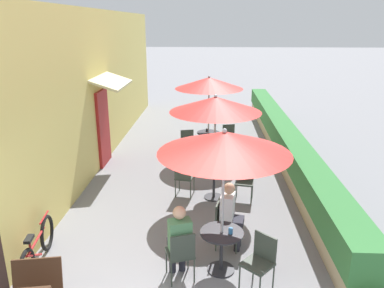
% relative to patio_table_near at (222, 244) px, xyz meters
% --- Properties ---
extents(cafe_facade_wall, '(0.98, 14.24, 4.20)m').
position_rel_patio_table_near_xyz_m(cafe_facade_wall, '(-3.34, 5.33, 1.61)').
color(cafe_facade_wall, '#E0CC6B').
rests_on(cafe_facade_wall, ground_plane).
extents(planter_hedge, '(0.60, 13.24, 1.01)m').
position_rel_patio_table_near_xyz_m(planter_hedge, '(1.96, 5.36, 0.05)').
color(planter_hedge, tan).
rests_on(planter_hedge, ground_plane).
extents(patio_table_near, '(0.69, 0.69, 0.71)m').
position_rel_patio_table_near_xyz_m(patio_table_near, '(0.00, 0.00, 0.00)').
color(patio_table_near, '#28282D').
rests_on(patio_table_near, ground_plane).
extents(patio_umbrella_near, '(1.98, 1.98, 2.40)m').
position_rel_patio_table_near_xyz_m(patio_umbrella_near, '(0.00, 0.00, 1.70)').
color(patio_umbrella_near, '#B7B7BC').
rests_on(patio_umbrella_near, ground_plane).
extents(cafe_chair_near_left, '(0.51, 0.51, 0.87)m').
position_rel_patio_table_near_xyz_m(cafe_chair_near_left, '(-0.62, -0.29, 0.03)').
color(cafe_chair_near_left, '#384238').
rests_on(cafe_chair_near_left, ground_plane).
extents(seated_patron_near_left, '(0.43, 0.48, 1.25)m').
position_rel_patio_table_near_xyz_m(seated_patron_near_left, '(-0.66, -0.19, 0.20)').
color(seated_patron_near_left, '#23232D').
rests_on(seated_patron_near_left, ground_plane).
extents(cafe_chair_near_right, '(0.56, 0.56, 0.87)m').
position_rel_patio_table_near_xyz_m(cafe_chair_near_right, '(0.57, -0.39, 0.03)').
color(cafe_chair_near_right, '#384238').
rests_on(cafe_chair_near_right, ground_plane).
extents(cafe_chair_near_back, '(0.47, 0.47, 0.87)m').
position_rel_patio_table_near_xyz_m(cafe_chair_near_back, '(0.06, 0.69, 0.03)').
color(cafe_chair_near_back, '#384238').
rests_on(cafe_chair_near_back, ground_plane).
extents(seated_patron_near_back, '(0.45, 0.39, 1.25)m').
position_rel_patio_table_near_xyz_m(seated_patron_near_back, '(0.17, 0.67, 0.20)').
color(seated_patron_near_back, '#23232D').
rests_on(seated_patron_near_back, ground_plane).
extents(coffee_cup_near, '(0.07, 0.07, 0.09)m').
position_rel_patio_table_near_xyz_m(coffee_cup_near, '(0.13, -0.03, 0.27)').
color(coffee_cup_near, teal).
rests_on(coffee_cup_near, patio_table_near).
extents(patio_table_mid, '(0.69, 0.69, 0.71)m').
position_rel_patio_table_near_xyz_m(patio_table_mid, '(-0.10, 2.66, 0.00)').
color(patio_table_mid, '#28282D').
rests_on(patio_table_mid, ground_plane).
extents(patio_umbrella_mid, '(1.98, 1.98, 2.40)m').
position_rel_patio_table_near_xyz_m(patio_umbrella_mid, '(-0.10, 2.66, 1.70)').
color(patio_umbrella_mid, '#B7B7BC').
rests_on(patio_umbrella_mid, ground_plane).
extents(cafe_chair_mid_left, '(0.46, 0.46, 0.87)m').
position_rel_patio_table_near_xyz_m(cafe_chair_mid_left, '(-0.79, 2.70, 0.03)').
color(cafe_chair_mid_left, '#384238').
rests_on(cafe_chair_mid_left, ground_plane).
extents(cafe_chair_mid_right, '(0.46, 0.46, 0.87)m').
position_rel_patio_table_near_xyz_m(cafe_chair_mid_right, '(0.59, 2.61, 0.03)').
color(cafe_chair_mid_right, '#384238').
rests_on(cafe_chair_mid_right, ground_plane).
extents(coffee_cup_mid, '(0.07, 0.07, 0.09)m').
position_rel_patio_table_near_xyz_m(coffee_cup_mid, '(-0.06, 2.48, 0.27)').
color(coffee_cup_mid, white).
rests_on(coffee_cup_mid, patio_table_mid).
extents(patio_table_far, '(0.69, 0.69, 0.71)m').
position_rel_patio_table_near_xyz_m(patio_table_far, '(-0.25, 5.61, 0.00)').
color(patio_table_far, '#28282D').
rests_on(patio_table_far, ground_plane).
extents(patio_umbrella_far, '(1.98, 1.98, 2.40)m').
position_rel_patio_table_near_xyz_m(patio_umbrella_far, '(-0.25, 5.61, 1.70)').
color(patio_umbrella_far, '#B7B7BC').
rests_on(patio_umbrella_far, ground_plane).
extents(cafe_chair_far_left, '(0.48, 0.48, 0.87)m').
position_rel_patio_table_near_xyz_m(cafe_chair_far_left, '(-0.90, 5.37, 0.03)').
color(cafe_chair_far_left, '#384238').
rests_on(cafe_chair_far_left, ground_plane).
extents(cafe_chair_far_right, '(0.48, 0.48, 0.87)m').
position_rel_patio_table_near_xyz_m(cafe_chair_far_right, '(0.40, 5.85, 0.03)').
color(cafe_chair_far_right, '#384238').
rests_on(cafe_chair_far_right, ground_plane).
extents(coffee_cup_far, '(0.07, 0.07, 0.09)m').
position_rel_patio_table_near_xyz_m(coffee_cup_far, '(-0.30, 5.71, 0.27)').
color(coffee_cup_far, '#232328').
rests_on(coffee_cup_far, patio_table_far).
extents(bicycle_leaning, '(0.27, 1.65, 0.72)m').
position_rel_patio_table_near_xyz_m(bicycle_leaning, '(-2.99, -0.05, -0.15)').
color(bicycle_leaning, black).
rests_on(bicycle_leaning, ground_plane).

